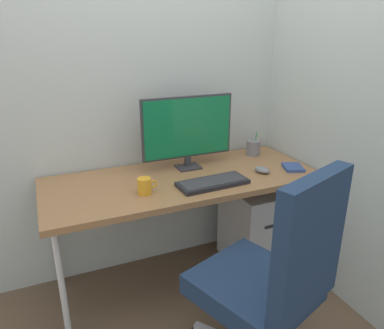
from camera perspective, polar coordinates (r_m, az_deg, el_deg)
The scene contains 12 objects.
ground_plane at distance 2.57m, azimuth -1.19°, elevation -17.69°, with size 8.00×8.00×0.00m, color brown.
wall_back at distance 2.38m, azimuth -4.95°, elevation 15.84°, with size 2.92×0.04×2.80m, color #B7C1BC.
wall_side_right at distance 2.35m, azimuth 20.71°, elevation 14.61°, with size 0.04×1.94×2.80m, color #B7C1BC.
desk at distance 2.21m, azimuth -1.32°, elevation -3.07°, with size 1.65×0.68×0.75m.
office_chair at distance 1.72m, azimuth 12.44°, elevation -16.87°, with size 0.64×0.66×1.08m.
filing_cabinet at distance 2.66m, azimuth 10.38°, elevation -9.20°, with size 0.42×0.45×0.57m.
monitor at distance 2.27m, azimuth -0.69°, elevation 5.64°, with size 0.59×0.12×0.46m.
keyboard at distance 2.08m, azimuth 3.27°, elevation -2.87°, with size 0.41×0.19×0.03m.
mouse at distance 2.29m, azimuth 10.96°, elevation -0.82°, with size 0.07×0.11×0.04m, color slate.
pen_holder at distance 2.61m, azimuth 9.58°, elevation 2.63°, with size 0.10×0.10×0.18m.
notebook at distance 2.40m, azimuth 15.58°, elevation -0.43°, with size 0.11×0.14×0.02m, color #334C8C.
coffee_mug at distance 1.97m, azimuth -7.44°, elevation -3.36°, with size 0.11×0.08×0.09m.
Camera 1 is at (-0.76, -1.88, 1.58)m, focal length 33.95 mm.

